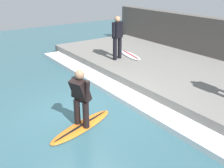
{
  "coord_description": "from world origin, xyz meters",
  "views": [
    {
      "loc": [
        -3.05,
        -5.66,
        3.53
      ],
      "look_at": [
        0.93,
        0.0,
        0.7
      ],
      "focal_mm": 42.0,
      "sensor_mm": 36.0,
      "label": 1
    }
  ],
  "objects_px": {
    "surfboard_riding": "(82,126)",
    "surfer_riding": "(81,96)",
    "surfboard_waiting_near": "(131,55)",
    "surfer_waiting_near": "(117,35)"
  },
  "relations": [
    {
      "from": "surfboard_waiting_near",
      "to": "surfer_waiting_near",
      "type": "bearing_deg",
      "value": -177.41
    },
    {
      "from": "surfer_waiting_near",
      "to": "surfboard_waiting_near",
      "type": "bearing_deg",
      "value": 2.59
    },
    {
      "from": "surfboard_riding",
      "to": "surfboard_waiting_near",
      "type": "distance_m",
      "value": 5.31
    },
    {
      "from": "surfboard_riding",
      "to": "surfer_waiting_near",
      "type": "bearing_deg",
      "value": 42.97
    },
    {
      "from": "surfer_waiting_near",
      "to": "surfer_riding",
      "type": "bearing_deg",
      "value": -137.03
    },
    {
      "from": "surfer_waiting_near",
      "to": "surfboard_waiting_near",
      "type": "xyz_separation_m",
      "value": [
        0.73,
        0.03,
        -0.94
      ]
    },
    {
      "from": "surfboard_waiting_near",
      "to": "surfboard_riding",
      "type": "bearing_deg",
      "value": -142.16
    },
    {
      "from": "surfboard_riding",
      "to": "surfer_riding",
      "type": "height_order",
      "value": "surfer_riding"
    },
    {
      "from": "surfboard_riding",
      "to": "surfer_waiting_near",
      "type": "height_order",
      "value": "surfer_waiting_near"
    },
    {
      "from": "surfer_waiting_near",
      "to": "surfboard_waiting_near",
      "type": "relative_size",
      "value": 1.03
    }
  ]
}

